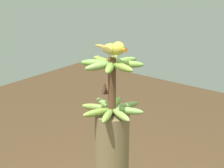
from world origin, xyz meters
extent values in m
cylinder|color=brown|center=(0.00, 0.00, 1.39)|extent=(0.04, 0.04, 0.30)
ellipsoid|color=olive|center=(0.08, 0.03, 1.27)|extent=(0.15, 0.09, 0.04)
ellipsoid|color=#7E9E49|center=(0.03, 0.08, 1.27)|extent=(0.09, 0.15, 0.04)
ellipsoid|color=#76A24B|center=(-0.03, 0.08, 1.27)|extent=(0.09, 0.15, 0.04)
ellipsoid|color=#77964A|center=(-0.08, 0.03, 1.27)|extent=(0.15, 0.09, 0.04)
ellipsoid|color=#6C9C3B|center=(-0.08, -0.03, 1.27)|extent=(0.15, 0.09, 0.04)
ellipsoid|color=olive|center=(-0.03, -0.08, 1.27)|extent=(0.09, 0.15, 0.04)
ellipsoid|color=olive|center=(0.03, -0.08, 1.27)|extent=(0.09, 0.15, 0.04)
ellipsoid|color=olive|center=(0.08, -0.03, 1.27)|extent=(0.15, 0.09, 0.04)
ellipsoid|color=olive|center=(-0.04, 0.07, 1.51)|extent=(0.11, 0.15, 0.04)
ellipsoid|color=olive|center=(-0.08, 0.02, 1.51)|extent=(0.16, 0.07, 0.04)
ellipsoid|color=olive|center=(-0.07, -0.04, 1.51)|extent=(0.15, 0.11, 0.04)
ellipsoid|color=olive|center=(-0.02, -0.08, 1.51)|extent=(0.07, 0.16, 0.04)
ellipsoid|color=#6B9F3F|center=(0.04, -0.07, 1.51)|extent=(0.11, 0.15, 0.04)
ellipsoid|color=#78954B|center=(0.08, -0.02, 1.51)|extent=(0.16, 0.07, 0.04)
ellipsoid|color=#72A13A|center=(0.07, 0.04, 1.51)|extent=(0.15, 0.11, 0.04)
ellipsoid|color=olive|center=(0.02, 0.08, 1.51)|extent=(0.07, 0.16, 0.04)
cone|color=#4C2D1E|center=(0.00, -0.05, 1.38)|extent=(0.04, 0.04, 0.06)
cylinder|color=#C68933|center=(0.03, 0.01, 1.55)|extent=(0.00, 0.01, 0.02)
cylinder|color=#C68933|center=(0.00, 0.01, 1.55)|extent=(0.01, 0.01, 0.02)
ellipsoid|color=gold|center=(0.01, 0.01, 1.59)|extent=(0.07, 0.11, 0.05)
ellipsoid|color=olive|center=(0.04, 0.00, 1.59)|extent=(0.02, 0.08, 0.03)
ellipsoid|color=olive|center=(-0.01, 0.01, 1.59)|extent=(0.02, 0.08, 0.03)
cube|color=olive|center=(0.00, -0.07, 1.59)|extent=(0.04, 0.07, 0.01)
sphere|color=gold|center=(0.02, 0.05, 1.60)|extent=(0.06, 0.06, 0.06)
sphere|color=black|center=(0.00, 0.07, 1.61)|extent=(0.01, 0.01, 0.01)
cone|color=orange|center=(0.03, 0.09, 1.60)|extent=(0.03, 0.03, 0.02)
camera|label=1|loc=(1.20, 0.94, 1.93)|focal=52.07mm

